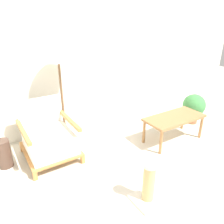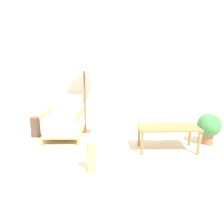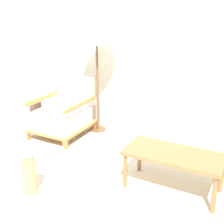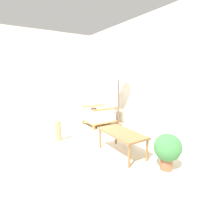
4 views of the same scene
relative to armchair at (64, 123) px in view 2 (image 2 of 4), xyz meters
name	(u,v)px [view 2 (image 2 of 4)]	position (x,y,z in m)	size (l,w,h in m)	color
ground_plane	(99,193)	(0.73, -1.78, -0.29)	(14.00, 14.00, 0.00)	beige
wall_back	(103,64)	(0.73, 0.66, 1.06)	(8.00, 0.06, 2.70)	silver
armchair	(64,123)	(0.00, 0.00, 0.00)	(0.68, 0.78, 0.76)	#B2753D
floor_lamp	(84,65)	(0.36, 0.34, 1.04)	(0.49, 0.49, 1.51)	brown
coffee_table	(168,129)	(1.79, -0.61, 0.07)	(0.96, 0.45, 0.41)	olive
vase	(35,127)	(-0.57, 0.08, -0.10)	(0.19, 0.19, 0.38)	#473328
potted_plant	(209,126)	(2.57, -0.36, 0.04)	(0.40, 0.40, 0.55)	#935B3D
scratching_post	(92,160)	(0.62, -1.37, -0.10)	(0.31, 0.31, 0.49)	beige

